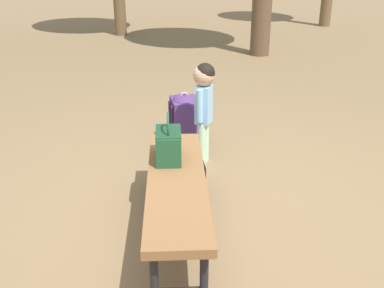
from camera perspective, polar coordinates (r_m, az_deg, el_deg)
ground_plane at (r=3.58m, az=2.06°, el=-8.20°), size 40.00×40.00×0.00m
park_bench at (r=3.09m, az=-1.97°, el=-5.33°), size 1.65×0.76×0.45m
handbag at (r=3.28m, az=-3.01°, el=0.06°), size 0.35×0.25×0.37m
child_standing at (r=4.07m, az=1.52°, el=5.85°), size 0.26×0.20×0.97m
backpack_large at (r=4.57m, az=-0.94°, el=3.14°), size 0.41×0.37×0.58m
backpack_small at (r=3.62m, az=-0.02°, el=-4.58°), size 0.22×0.24×0.35m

